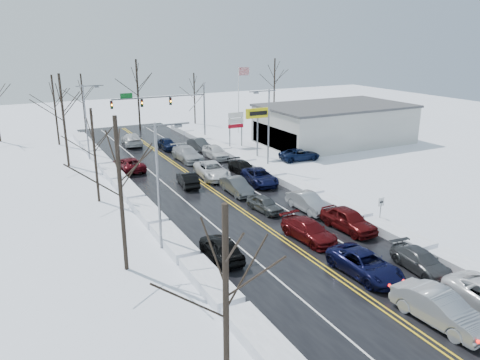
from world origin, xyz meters
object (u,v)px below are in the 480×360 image
tires_plus_sign (258,116)px  dealership_building (335,124)px  traffic_signal_mast (170,104)px  oncoming_car_0 (188,186)px  flagpole (240,94)px

tires_plus_sign → dealership_building: (13.48, 2.01, -2.34)m
tires_plus_sign → dealership_building: 13.82m
traffic_signal_mast → oncoming_car_0: traffic_signal_mast is taller
oncoming_car_0 → dealership_building: bearing=-152.5°
tires_plus_sign → flagpole: bearing=71.6°
tires_plus_sign → traffic_signal_mast: bearing=120.5°
traffic_signal_mast → tires_plus_sign: traffic_signal_mast is taller
tires_plus_sign → oncoming_car_0: tires_plus_sign is taller
dealership_building → flagpole: bearing=126.3°
dealership_building → oncoming_car_0: (-25.62, -9.42, -2.66)m
tires_plus_sign → dealership_building: tires_plus_sign is taller
traffic_signal_mast → dealership_building: (20.53, -9.99, -2.82)m
oncoming_car_0 → traffic_signal_mast: bearing=-97.4°
traffic_signal_mast → oncoming_car_0: size_ratio=3.08×
traffic_signal_mast → tires_plus_sign: 13.92m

